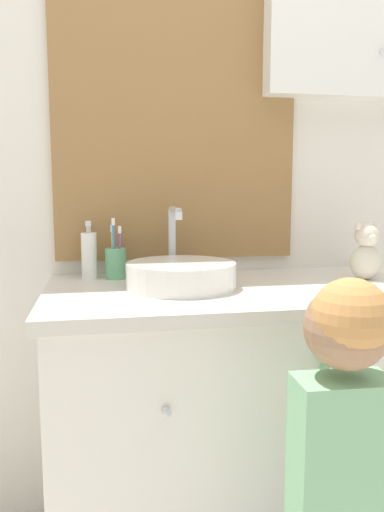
{
  "coord_description": "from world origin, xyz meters",
  "views": [
    {
      "loc": [
        -0.39,
        -1.08,
        1.11
      ],
      "look_at": [
        -0.15,
        0.25,
        0.93
      ],
      "focal_mm": 35.0,
      "sensor_mm": 36.0,
      "label": 1
    }
  ],
  "objects": [
    {
      "name": "vanity_counter",
      "position": [
        0.0,
        0.3,
        0.42
      ],
      "size": [
        1.11,
        0.6,
        0.83
      ],
      "color": "silver",
      "rests_on": "ground_plane"
    },
    {
      "name": "child_figure",
      "position": [
        0.08,
        -0.21,
        0.58
      ],
      "size": [
        0.2,
        0.45,
        0.95
      ],
      "color": "slate",
      "rests_on": "ground_plane"
    },
    {
      "name": "wall_back",
      "position": [
        0.01,
        0.62,
        1.28
      ],
      "size": [
        3.2,
        0.18,
        2.5
      ],
      "color": "silver",
      "rests_on": "ground_plane"
    },
    {
      "name": "sink_basin",
      "position": [
        -0.17,
        0.32,
        0.87
      ],
      "size": [
        0.32,
        0.37,
        0.23
      ],
      "color": "white",
      "rests_on": "vanity_counter"
    },
    {
      "name": "teddy_bear",
      "position": [
        0.42,
        0.34,
        0.91
      ],
      "size": [
        0.1,
        0.08,
        0.18
      ],
      "color": "beige",
      "rests_on": "vanity_counter"
    },
    {
      "name": "toothbrush_holder",
      "position": [
        -0.35,
        0.5,
        0.88
      ],
      "size": [
        0.07,
        0.07,
        0.19
      ],
      "color": "#66B27F",
      "rests_on": "vanity_counter"
    },
    {
      "name": "soap_dispenser",
      "position": [
        -0.43,
        0.51,
        0.9
      ],
      "size": [
        0.05,
        0.05,
        0.18
      ],
      "color": "white",
      "rests_on": "vanity_counter"
    }
  ]
}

